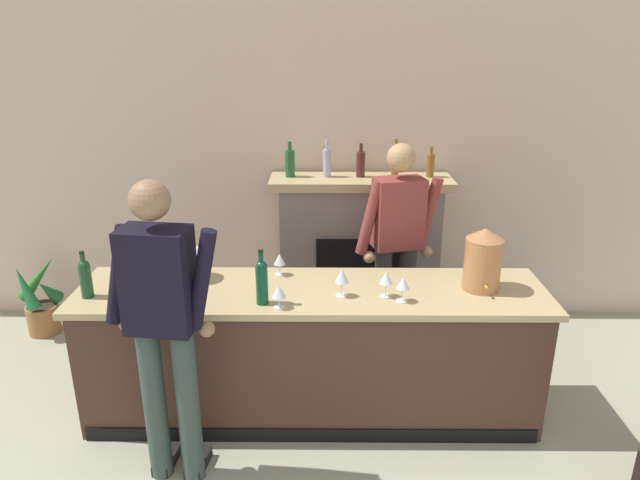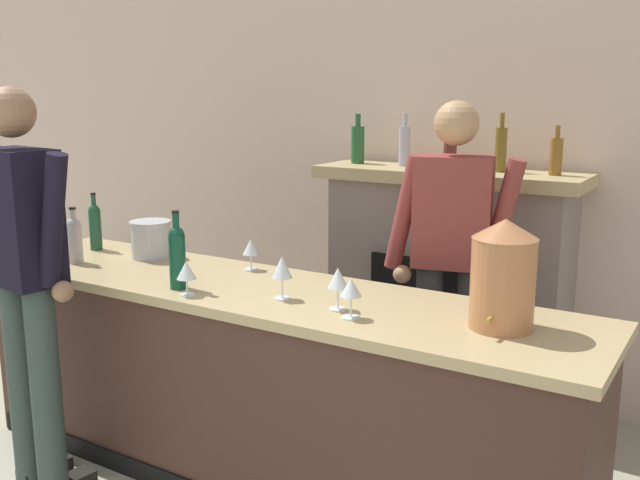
{
  "view_description": "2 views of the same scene",
  "coord_description": "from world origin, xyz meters",
  "px_view_note": "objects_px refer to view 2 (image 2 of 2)",
  "views": [
    {
      "loc": [
        -0.06,
        -0.67,
        2.5
      ],
      "look_at": [
        -0.09,
        3.18,
        1.09
      ],
      "focal_mm": 32.0,
      "sensor_mm": 36.0,
      "label": 1
    },
    {
      "loc": [
        1.7,
        0.2,
        1.8
      ],
      "look_at": [
        -0.11,
        3.14,
        1.07
      ],
      "focal_mm": 40.0,
      "sensor_mm": 36.0,
      "label": 2
    }
  ],
  "objects_px": {
    "fireplace_stone": "(447,285)",
    "person_bartender": "(451,265)",
    "ice_bucket_steel": "(151,239)",
    "wine_glass_mid_counter": "(251,248)",
    "potted_plant_corner": "(95,292)",
    "wine_glass_near_bucket": "(186,271)",
    "wine_glass_by_dispenser": "(338,279)",
    "wine_glass_front_right": "(351,289)",
    "copper_dispenser": "(503,274)",
    "wine_bottle_merlot_tall": "(32,230)",
    "wine_bottle_chardonnay_pale": "(95,225)",
    "wine_bottle_port_short": "(177,254)",
    "wine_bottle_cabernet_heavy": "(74,238)",
    "wine_glass_back_row": "(282,269)",
    "person_customer": "(25,277)"
  },
  "relations": [
    {
      "from": "ice_bucket_steel",
      "to": "wine_glass_by_dispenser",
      "type": "height_order",
      "value": "ice_bucket_steel"
    },
    {
      "from": "fireplace_stone",
      "to": "wine_bottle_port_short",
      "type": "bearing_deg",
      "value": -114.47
    },
    {
      "from": "person_customer",
      "to": "wine_glass_front_right",
      "type": "xyz_separation_m",
      "value": [
        1.35,
        0.45,
        0.04
      ]
    },
    {
      "from": "wine_glass_back_row",
      "to": "ice_bucket_steel",
      "type": "bearing_deg",
      "value": 165.39
    },
    {
      "from": "fireplace_stone",
      "to": "person_customer",
      "type": "bearing_deg",
      "value": -121.59
    },
    {
      "from": "wine_glass_by_dispenser",
      "to": "wine_glass_front_right",
      "type": "bearing_deg",
      "value": -34.29
    },
    {
      "from": "wine_bottle_port_short",
      "to": "fireplace_stone",
      "type": "bearing_deg",
      "value": 65.53
    },
    {
      "from": "ice_bucket_steel",
      "to": "wine_glass_mid_counter",
      "type": "relative_size",
      "value": 1.4
    },
    {
      "from": "wine_bottle_port_short",
      "to": "potted_plant_corner",
      "type": "bearing_deg",
      "value": 148.07
    },
    {
      "from": "person_bartender",
      "to": "wine_glass_back_row",
      "type": "xyz_separation_m",
      "value": [
        -0.44,
        -0.79,
        0.1
      ]
    },
    {
      "from": "wine_bottle_port_short",
      "to": "wine_glass_back_row",
      "type": "height_order",
      "value": "wine_bottle_port_short"
    },
    {
      "from": "fireplace_stone",
      "to": "person_bartender",
      "type": "bearing_deg",
      "value": -67.28
    },
    {
      "from": "person_customer",
      "to": "wine_bottle_chardonnay_pale",
      "type": "height_order",
      "value": "person_customer"
    },
    {
      "from": "fireplace_stone",
      "to": "wine_glass_by_dispenser",
      "type": "bearing_deg",
      "value": -86.6
    },
    {
      "from": "person_customer",
      "to": "copper_dispenser",
      "type": "bearing_deg",
      "value": 18.79
    },
    {
      "from": "potted_plant_corner",
      "to": "wine_glass_by_dispenser",
      "type": "relative_size",
      "value": 3.85
    },
    {
      "from": "wine_glass_mid_counter",
      "to": "copper_dispenser",
      "type": "bearing_deg",
      "value": -9.1
    },
    {
      "from": "wine_bottle_chardonnay_pale",
      "to": "wine_glass_by_dispenser",
      "type": "height_order",
      "value": "wine_bottle_chardonnay_pale"
    },
    {
      "from": "wine_bottle_port_short",
      "to": "wine_glass_back_row",
      "type": "distance_m",
      "value": 0.5
    },
    {
      "from": "wine_glass_near_bucket",
      "to": "person_bartender",
      "type": "bearing_deg",
      "value": 49.31
    },
    {
      "from": "potted_plant_corner",
      "to": "person_bartender",
      "type": "distance_m",
      "value": 3.13
    },
    {
      "from": "wine_glass_front_right",
      "to": "fireplace_stone",
      "type": "bearing_deg",
      "value": 97.02
    },
    {
      "from": "ice_bucket_steel",
      "to": "wine_bottle_merlot_tall",
      "type": "bearing_deg",
      "value": -153.02
    },
    {
      "from": "wine_bottle_merlot_tall",
      "to": "wine_bottle_port_short",
      "type": "relative_size",
      "value": 0.87
    },
    {
      "from": "wine_bottle_port_short",
      "to": "wine_bottle_cabernet_heavy",
      "type": "distance_m",
      "value": 0.78
    },
    {
      "from": "potted_plant_corner",
      "to": "wine_glass_near_bucket",
      "type": "height_order",
      "value": "wine_glass_near_bucket"
    },
    {
      "from": "person_customer",
      "to": "wine_bottle_cabernet_heavy",
      "type": "relative_size",
      "value": 6.3
    },
    {
      "from": "potted_plant_corner",
      "to": "wine_bottle_merlot_tall",
      "type": "xyz_separation_m",
      "value": [
        0.99,
        -1.22,
        0.8
      ]
    },
    {
      "from": "wine_bottle_cabernet_heavy",
      "to": "wine_bottle_chardonnay_pale",
      "type": "xyz_separation_m",
      "value": [
        -0.15,
        0.27,
        0.01
      ]
    },
    {
      "from": "ice_bucket_steel",
      "to": "wine_glass_by_dispenser",
      "type": "relative_size",
      "value": 1.24
    },
    {
      "from": "person_bartender",
      "to": "person_customer",
      "type": "bearing_deg",
      "value": -137.31
    },
    {
      "from": "potted_plant_corner",
      "to": "wine_bottle_merlot_tall",
      "type": "height_order",
      "value": "wine_bottle_merlot_tall"
    },
    {
      "from": "person_customer",
      "to": "wine_bottle_cabernet_heavy",
      "type": "bearing_deg",
      "value": 119.58
    },
    {
      "from": "wine_bottle_merlot_tall",
      "to": "potted_plant_corner",
      "type": "bearing_deg",
      "value": 128.96
    },
    {
      "from": "potted_plant_corner",
      "to": "wine_bottle_cabernet_heavy",
      "type": "height_order",
      "value": "wine_bottle_cabernet_heavy"
    },
    {
      "from": "copper_dispenser",
      "to": "wine_glass_near_bucket",
      "type": "xyz_separation_m",
      "value": [
        -1.28,
        -0.29,
        -0.1
      ]
    },
    {
      "from": "fireplace_stone",
      "to": "person_customer",
      "type": "height_order",
      "value": "person_customer"
    },
    {
      "from": "fireplace_stone",
      "to": "wine_bottle_chardonnay_pale",
      "type": "bearing_deg",
      "value": -144.64
    },
    {
      "from": "wine_glass_by_dispenser",
      "to": "wine_glass_front_right",
      "type": "relative_size",
      "value": 1.09
    },
    {
      "from": "person_bartender",
      "to": "wine_glass_back_row",
      "type": "relative_size",
      "value": 9.46
    },
    {
      "from": "wine_bottle_cabernet_heavy",
      "to": "wine_glass_near_bucket",
      "type": "relative_size",
      "value": 1.92
    },
    {
      "from": "fireplace_stone",
      "to": "wine_glass_near_bucket",
      "type": "distance_m",
      "value": 1.69
    },
    {
      "from": "fireplace_stone",
      "to": "wine_bottle_cabernet_heavy",
      "type": "bearing_deg",
      "value": -135.91
    },
    {
      "from": "fireplace_stone",
      "to": "ice_bucket_steel",
      "type": "xyz_separation_m",
      "value": [
        -1.21,
        -1.12,
        0.34
      ]
    },
    {
      "from": "wine_glass_back_row",
      "to": "fireplace_stone",
      "type": "bearing_deg",
      "value": 82.1
    },
    {
      "from": "fireplace_stone",
      "to": "wine_glass_mid_counter",
      "type": "relative_size",
      "value": 10.9
    },
    {
      "from": "wine_glass_mid_counter",
      "to": "wine_glass_back_row",
      "type": "height_order",
      "value": "wine_glass_back_row"
    },
    {
      "from": "copper_dispenser",
      "to": "wine_glass_near_bucket",
      "type": "distance_m",
      "value": 1.32
    },
    {
      "from": "ice_bucket_steel",
      "to": "wine_glass_front_right",
      "type": "bearing_deg",
      "value": -13.68
    },
    {
      "from": "wine_bottle_merlot_tall",
      "to": "wine_glass_mid_counter",
      "type": "distance_m",
      "value": 1.23
    }
  ]
}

